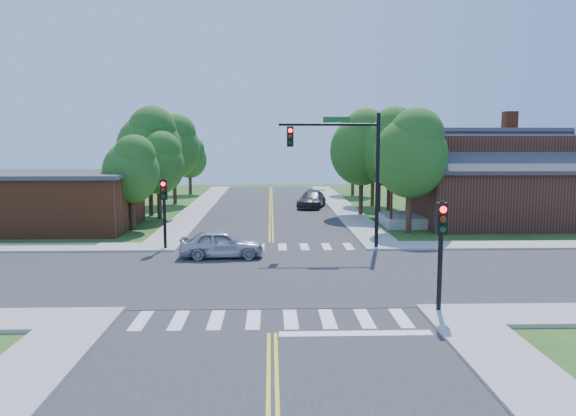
{
  "coord_description": "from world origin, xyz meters",
  "views": [
    {
      "loc": [
        -0.03,
        -23.73,
        5.78
      ],
      "look_at": [
        0.9,
        5.92,
        2.2
      ],
      "focal_mm": 35.0,
      "sensor_mm": 36.0,
      "label": 1
    }
  ],
  "objects_px": {
    "house_ne": "(491,176)",
    "car_silver": "(222,244)",
    "signal_mast_ne": "(346,158)",
    "signal_pole_se": "(441,235)",
    "signal_pole_nw": "(164,200)",
    "car_dgrey": "(312,200)"
  },
  "relations": [
    {
      "from": "car_silver",
      "to": "signal_pole_se",
      "type": "bearing_deg",
      "value": -141.08
    },
    {
      "from": "signal_pole_se",
      "to": "signal_mast_ne",
      "type": "bearing_deg",
      "value": 98.56
    },
    {
      "from": "signal_pole_nw",
      "to": "car_silver",
      "type": "distance_m",
      "value": 4.25
    },
    {
      "from": "signal_pole_nw",
      "to": "house_ne",
      "type": "height_order",
      "value": "house_ne"
    },
    {
      "from": "car_silver",
      "to": "car_dgrey",
      "type": "height_order",
      "value": "car_dgrey"
    },
    {
      "from": "signal_mast_ne",
      "to": "car_dgrey",
      "type": "xyz_separation_m",
      "value": [
        -0.41,
        18.43,
        -4.15
      ]
    },
    {
      "from": "car_dgrey",
      "to": "signal_pole_se",
      "type": "bearing_deg",
      "value": -72.22
    },
    {
      "from": "signal_pole_se",
      "to": "signal_pole_nw",
      "type": "relative_size",
      "value": 1.0
    },
    {
      "from": "house_ne",
      "to": "car_silver",
      "type": "height_order",
      "value": "house_ne"
    },
    {
      "from": "signal_pole_se",
      "to": "car_silver",
      "type": "height_order",
      "value": "signal_pole_se"
    },
    {
      "from": "signal_pole_se",
      "to": "signal_pole_nw",
      "type": "xyz_separation_m",
      "value": [
        -11.2,
        11.2,
        0.0
      ]
    },
    {
      "from": "signal_mast_ne",
      "to": "car_silver",
      "type": "distance_m",
      "value": 7.88
    },
    {
      "from": "signal_pole_nw",
      "to": "house_ne",
      "type": "bearing_deg",
      "value": 22.69
    },
    {
      "from": "car_dgrey",
      "to": "signal_pole_nw",
      "type": "bearing_deg",
      "value": -102.55
    },
    {
      "from": "signal_mast_ne",
      "to": "car_silver",
      "type": "relative_size",
      "value": 1.73
    },
    {
      "from": "signal_mast_ne",
      "to": "signal_pole_se",
      "type": "height_order",
      "value": "signal_mast_ne"
    },
    {
      "from": "signal_pole_nw",
      "to": "car_silver",
      "type": "relative_size",
      "value": 0.91
    },
    {
      "from": "signal_mast_ne",
      "to": "house_ne",
      "type": "xyz_separation_m",
      "value": [
        11.19,
        8.65,
        -1.52
      ]
    },
    {
      "from": "signal_mast_ne",
      "to": "house_ne",
      "type": "bearing_deg",
      "value": 37.68
    },
    {
      "from": "signal_pole_se",
      "to": "house_ne",
      "type": "relative_size",
      "value": 0.29
    },
    {
      "from": "signal_mast_ne",
      "to": "car_silver",
      "type": "bearing_deg",
      "value": -161.83
    },
    {
      "from": "signal_pole_se",
      "to": "signal_pole_nw",
      "type": "height_order",
      "value": "same"
    }
  ]
}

